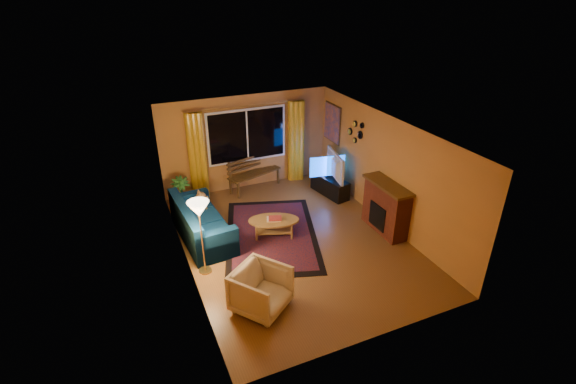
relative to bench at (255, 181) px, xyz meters
name	(u,v)px	position (x,y,z in m)	size (l,w,h in m)	color
floor	(294,241)	(-0.09, -2.75, -0.23)	(4.50, 6.00, 0.02)	brown
ceiling	(294,130)	(-0.09, -2.75, 2.29)	(4.50, 6.00, 0.02)	white
wall_back	(247,142)	(-0.09, 0.26, 1.03)	(4.50, 0.02, 2.50)	#C4833C
wall_left	(182,211)	(-2.35, -2.75, 1.03)	(0.02, 6.00, 2.50)	#C4833C
wall_right	(386,171)	(2.17, -2.75, 1.03)	(0.02, 6.00, 2.50)	#C4833C
window	(247,136)	(-0.09, 0.19, 1.23)	(2.00, 0.02, 1.30)	black
curtain_rod	(246,106)	(-0.09, 0.15, 2.03)	(0.03, 0.03, 3.20)	#BF8C3F
curtain_left	(197,156)	(-1.44, 0.13, 0.90)	(0.36, 0.36, 2.24)	gold
curtain_right	(296,141)	(1.26, 0.13, 0.90)	(0.36, 0.36, 2.24)	gold
bench	(255,181)	(0.00, 0.00, 0.00)	(1.48, 0.43, 0.44)	#442D10
potted_plant	(181,194)	(-2.03, -0.40, 0.20)	(0.48, 0.48, 0.85)	#235B1E
sofa	(202,221)	(-1.85, -1.84, 0.20)	(0.89, 2.08, 0.84)	#062147
dog	(199,202)	(-1.80, -1.37, 0.42)	(0.31, 0.42, 0.46)	brown
armchair	(261,288)	(-1.45, -4.41, 0.21)	(0.84, 0.78, 0.86)	beige
floor_lamp	(202,238)	(-2.09, -3.02, 0.54)	(0.26, 0.26, 1.53)	#BF8C3F
rug	(271,234)	(-0.44, -2.32, -0.21)	(1.96, 3.09, 0.02)	maroon
coffee_table	(274,227)	(-0.40, -2.37, -0.02)	(1.10, 1.10, 0.40)	#A47A3E
tv_console	(330,186)	(1.69, -1.11, 0.02)	(0.39, 1.16, 0.48)	black
television	(331,166)	(1.69, -1.11, 0.59)	(1.16, 0.15, 0.67)	black
fireplace	(386,209)	(1.96, -3.15, 0.33)	(0.40, 1.20, 1.10)	maroon
mirror_cluster	(355,131)	(2.12, -1.45, 1.58)	(0.06, 0.60, 0.56)	black
painting	(332,123)	(2.13, -0.30, 1.43)	(0.04, 0.76, 0.96)	orange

